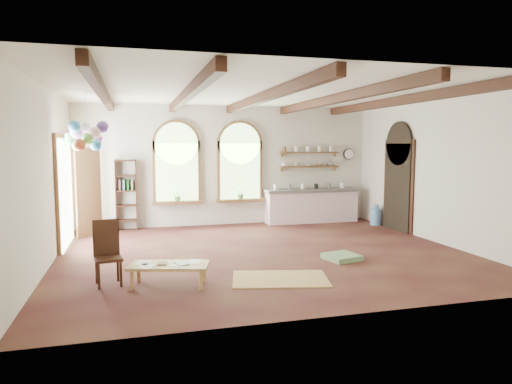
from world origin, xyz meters
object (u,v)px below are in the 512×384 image
object	(u,v)px
balloon_cluster	(86,136)
coffee_table	(169,267)
kitchen_counter	(311,205)
side_chair	(108,266)

from	to	relation	value
balloon_cluster	coffee_table	bearing A→B (deg)	-63.42
coffee_table	balloon_cluster	world-z (taller)	balloon_cluster
kitchen_counter	coffee_table	distance (m)	6.51
kitchen_counter	balloon_cluster	xyz separation A→B (m)	(-5.70, -2.11, 1.87)
coffee_table	side_chair	world-z (taller)	side_chair
side_chair	balloon_cluster	xyz separation A→B (m)	(-0.48, 2.45, 2.06)
coffee_table	side_chair	size ratio (longest dim) A/B	1.30
kitchen_counter	side_chair	distance (m)	6.94
coffee_table	side_chair	distance (m)	0.96
coffee_table	balloon_cluster	distance (m)	3.70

